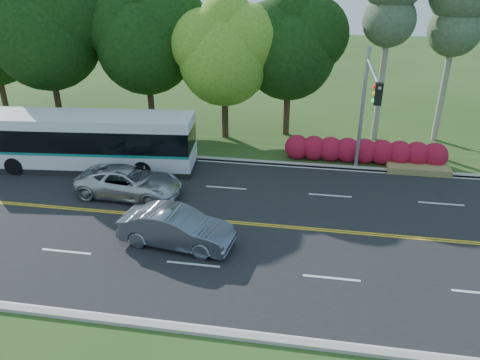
% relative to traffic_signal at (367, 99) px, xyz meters
% --- Properties ---
extents(ground, '(120.00, 120.00, 0.00)m').
position_rel_traffic_signal_xyz_m(ground, '(-6.49, -5.40, -4.67)').
color(ground, '#284416').
rests_on(ground, ground).
extents(road, '(60.00, 14.00, 0.02)m').
position_rel_traffic_signal_xyz_m(road, '(-6.49, -5.40, -4.66)').
color(road, black).
rests_on(road, ground).
extents(curb_north, '(60.00, 0.30, 0.15)m').
position_rel_traffic_signal_xyz_m(curb_north, '(-6.49, 1.75, -4.60)').
color(curb_north, '#AAA599').
rests_on(curb_north, ground).
extents(curb_south, '(60.00, 0.30, 0.15)m').
position_rel_traffic_signal_xyz_m(curb_south, '(-6.49, -12.55, -4.60)').
color(curb_south, '#AAA599').
rests_on(curb_south, ground).
extents(grass_verge, '(60.00, 4.00, 0.10)m').
position_rel_traffic_signal_xyz_m(grass_verge, '(-6.49, 3.60, -4.62)').
color(grass_verge, '#284416').
rests_on(grass_verge, ground).
extents(lane_markings, '(57.60, 13.82, 0.00)m').
position_rel_traffic_signal_xyz_m(lane_markings, '(-6.59, -5.40, -4.65)').
color(lane_markings, gold).
rests_on(lane_markings, road).
extents(tree_row, '(44.70, 9.10, 13.84)m').
position_rel_traffic_signal_xyz_m(tree_row, '(-11.65, 6.73, 2.06)').
color(tree_row, black).
rests_on(tree_row, ground).
extents(bougainvillea_hedge, '(9.50, 2.25, 1.50)m').
position_rel_traffic_signal_xyz_m(bougainvillea_hedge, '(0.69, 2.75, -3.95)').
color(bougainvillea_hedge, maroon).
rests_on(bougainvillea_hedge, ground).
extents(traffic_signal, '(0.42, 6.10, 7.00)m').
position_rel_traffic_signal_xyz_m(traffic_signal, '(0.00, 0.00, 0.00)').
color(traffic_signal, '#989AA1').
rests_on(traffic_signal, ground).
extents(transit_bus, '(12.46, 3.82, 3.21)m').
position_rel_traffic_signal_xyz_m(transit_bus, '(-15.37, -0.59, -3.06)').
color(transit_bus, white).
rests_on(transit_bus, road).
extents(sedan, '(5.08, 2.35, 1.61)m').
position_rel_traffic_signal_xyz_m(sedan, '(-8.04, -7.59, -3.84)').
color(sedan, slate).
rests_on(sedan, road).
extents(suv, '(5.54, 2.86, 1.50)m').
position_rel_traffic_signal_xyz_m(suv, '(-11.72, -3.55, -3.90)').
color(suv, silver).
rests_on(suv, road).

